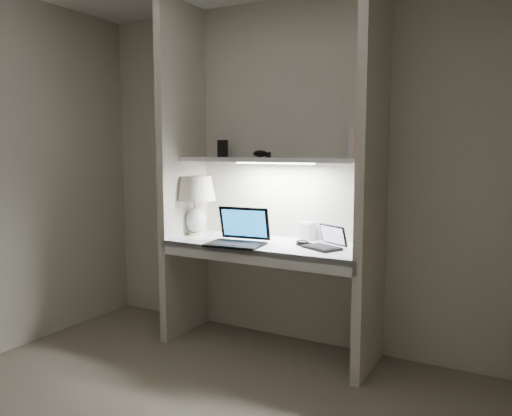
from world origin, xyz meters
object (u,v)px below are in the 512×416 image
Objects in this scene: laptop_main at (239,236)px; speaker at (307,231)px; book_row at (366,144)px; table_lamp at (196,195)px; laptop_netbook at (326,243)px.

laptop_main is 0.51m from speaker.
book_row is (0.80, 0.26, 0.63)m from laptop_main.
book_row is at bearing 4.04° from table_lamp.
laptop_main is at bearing -161.74° from book_row.
table_lamp reaches higher than laptop_main.
laptop_main is 1.06m from book_row.
laptop_main reaches higher than speaker.
speaker is (0.36, 0.37, 0.01)m from laptop_main.
laptop_netbook is at bearing 7.88° from laptop_main.
book_row is (1.29, 0.09, 0.38)m from table_lamp.
book_row is (0.44, -0.10, 0.62)m from speaker.
table_lamp is 1.34m from book_row.
book_row is at bearing -2.52° from speaker.
laptop_netbook is at bearing -1.48° from table_lamp.
speaker is (-0.23, 0.22, 0.03)m from laptop_netbook.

